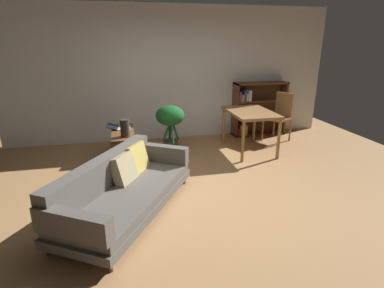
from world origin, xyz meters
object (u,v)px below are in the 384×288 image
at_px(dining_table, 250,116).
at_px(desk_speaker, 125,128).
at_px(potted_floor_plant, 170,120).
at_px(dining_chair_near, 280,114).
at_px(fabric_couch, 123,187).
at_px(media_console, 124,147).
at_px(bookshelf, 255,109).
at_px(open_laptop, 120,127).

bearing_deg(dining_table, desk_speaker, -170.75).
distance_m(potted_floor_plant, dining_chair_near, 2.37).
bearing_deg(fabric_couch, media_console, 88.98).
xyz_separation_m(fabric_couch, dining_table, (2.36, 1.71, 0.38)).
distance_m(dining_table, dining_chair_near, 1.02).
height_order(desk_speaker, bookshelf, bookshelf).
bearing_deg(dining_chair_near, dining_table, -150.73).
distance_m(dining_chair_near, bookshelf, 0.62).
height_order(media_console, potted_floor_plant, potted_floor_plant).
bearing_deg(dining_chair_near, bookshelf, 121.11).
height_order(dining_table, dining_chair_near, dining_chair_near).
bearing_deg(potted_floor_plant, dining_table, -7.99).
relative_size(desk_speaker, bookshelf, 0.24).
relative_size(fabric_couch, open_laptop, 5.15).
height_order(open_laptop, potted_floor_plant, potted_floor_plant).
bearing_deg(desk_speaker, bookshelf, 26.13).
distance_m(fabric_couch, desk_speaker, 1.39).
bearing_deg(media_console, dining_table, 1.46).
height_order(fabric_couch, desk_speaker, desk_speaker).
height_order(media_console, open_laptop, open_laptop).
relative_size(open_laptop, dining_table, 0.37).
height_order(fabric_couch, dining_table, dining_table).
height_order(open_laptop, bookshelf, bookshelf).
distance_m(open_laptop, potted_floor_plant, 0.91).
xyz_separation_m(desk_speaker, bookshelf, (2.85, 1.40, -0.11)).
height_order(potted_floor_plant, dining_chair_near, dining_chair_near).
distance_m(fabric_couch, dining_table, 2.94).
distance_m(open_laptop, desk_speaker, 0.54).
relative_size(open_laptop, potted_floor_plant, 0.48).
distance_m(media_console, dining_chair_near, 3.27).
relative_size(open_laptop, bookshelf, 0.37).
relative_size(potted_floor_plant, dining_chair_near, 0.91).
relative_size(fabric_couch, media_console, 2.10).
height_order(dining_chair_near, bookshelf, bookshelf).
distance_m(open_laptop, dining_chair_near, 3.27).
height_order(fabric_couch, potted_floor_plant, potted_floor_plant).
bearing_deg(dining_chair_near, open_laptop, -173.92).
relative_size(fabric_couch, dining_table, 1.92).
relative_size(media_console, open_laptop, 2.46).
xyz_separation_m(fabric_couch, potted_floor_plant, (0.88, 1.92, 0.32)).
relative_size(media_console, dining_table, 0.92).
xyz_separation_m(potted_floor_plant, dining_chair_near, (2.36, 0.29, -0.08)).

